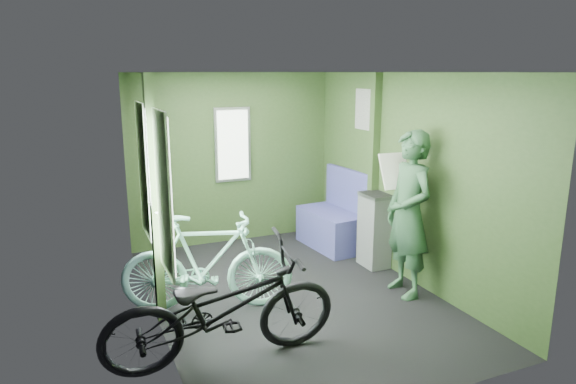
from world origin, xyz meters
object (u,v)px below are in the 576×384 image
Objects in this scene: bicycle_black at (225,365)px; bicycle_mint at (209,310)px; passenger at (409,214)px; waste_box at (374,230)px; bench_seat at (334,224)px.

bicycle_black is 1.01m from bicycle_mint.
passenger is 1.94× the size of waste_box.
bicycle_black is 1.15× the size of bicycle_mint.
bench_seat reaches higher than bicycle_mint.
bicycle_black is at bearing -139.64° from bench_seat.
waste_box reaches higher than bicycle_black.
bicycle_mint is 2.39m from bench_seat.
waste_box is (0.13, 0.82, -0.42)m from passenger.
bench_seat reaches higher than bicycle_black.
bicycle_mint is at bearing -169.79° from waste_box.
bench_seat reaches higher than waste_box.
bicycle_black is at bearing -148.73° from waste_box.
passenger is 1.73m from bench_seat.
bicycle_black is at bearing -71.99° from passenger.
bicycle_mint is at bearing -98.87° from passenger.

